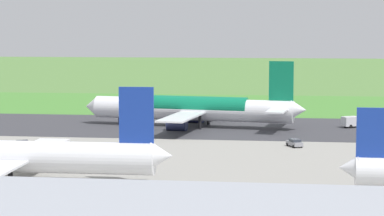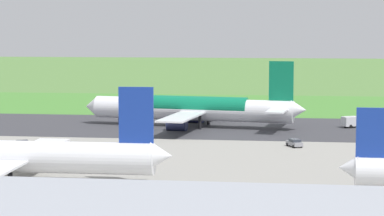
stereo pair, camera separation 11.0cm
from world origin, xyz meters
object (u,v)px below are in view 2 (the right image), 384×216
object	(u,v)px
service_car_ops	(21,144)
no_stopping_sign	(156,100)
service_truck_fuel	(353,122)
airliner_main	(194,109)
service_car_followme	(294,143)
airliner_parked_mid	(11,156)
traffic_cone_orange	(135,106)

from	to	relation	value
service_car_ops	no_stopping_sign	world-z (taller)	no_stopping_sign
service_truck_fuel	no_stopping_sign	xyz separation A→B (m)	(54.86, -45.49, 0.24)
airliner_main	service_car_ops	distance (m)	46.81
service_car_followme	service_truck_fuel	world-z (taller)	service_truck_fuel
airliner_parked_mid	service_truck_fuel	world-z (taller)	airliner_parked_mid
service_car_followme	service_truck_fuel	distance (m)	33.99
airliner_parked_mid	traffic_cone_orange	bearing A→B (deg)	-88.19
service_car_followme	no_stopping_sign	xyz separation A→B (m)	(41.21, -76.61, 0.80)
service_car_followme	no_stopping_sign	size ratio (longest dim) A/B	1.65
service_truck_fuel	service_car_ops	size ratio (longest dim) A/B	1.34
airliner_main	no_stopping_sign	world-z (taller)	airliner_main
airliner_parked_mid	service_car_followme	size ratio (longest dim) A/B	11.04
airliner_parked_mid	traffic_cone_orange	xyz separation A→B (m)	(3.53, -111.52, -3.75)
service_car_followme	service_car_ops	size ratio (longest dim) A/B	1.00
service_car_ops	no_stopping_sign	xyz separation A→B (m)	(-11.56, -85.47, 0.80)
airliner_parked_mid	no_stopping_sign	size ratio (longest dim) A/B	18.16
airliner_main	service_car_followme	bearing A→B (deg)	130.54
airliner_main	traffic_cone_orange	size ratio (longest dim) A/B	98.30
service_car_ops	traffic_cone_orange	distance (m)	80.61
no_stopping_sign	traffic_cone_orange	size ratio (longest dim) A/B	5.05
service_truck_fuel	traffic_cone_orange	distance (m)	72.55
service_car_ops	no_stopping_sign	bearing A→B (deg)	-97.70
no_stopping_sign	airliner_parked_mid	bearing A→B (deg)	89.08
airliner_main	traffic_cone_orange	bearing A→B (deg)	-62.37
service_car_ops	traffic_cone_orange	bearing A→B (deg)	-94.39
airliner_parked_mid	service_car_followme	bearing A→B (deg)	-137.11
service_truck_fuel	no_stopping_sign	world-z (taller)	no_stopping_sign
service_truck_fuel	no_stopping_sign	distance (m)	71.27
service_car_followme	service_car_ops	distance (m)	53.50
service_car_followme	traffic_cone_orange	bearing A→B (deg)	-56.92
airliner_parked_mid	airliner_main	bearing A→B (deg)	-106.06
airliner_main	no_stopping_sign	bearing A→B (deg)	-70.25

